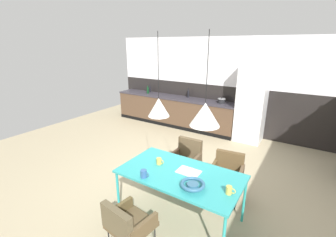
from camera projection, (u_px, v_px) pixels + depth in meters
The scene contains 20 objects.
ground_plane at pixel (167, 182), 4.27m from camera, with size 9.62×9.62×0.00m, color tan.
back_wall_splashback_dark at pixel (227, 109), 6.62m from camera, with size 7.40×0.12×1.32m, color black.
back_wall_panel_upper at pixel (231, 62), 6.21m from camera, with size 7.40×0.12×1.32m, color white.
kitchen_counter at pixel (173, 111), 7.21m from camera, with size 3.96×0.63×0.90m.
refrigerator_column at pixel (252, 102), 5.84m from camera, with size 0.67×0.60×2.06m, color silver.
dining_table at pixel (180, 176), 3.19m from camera, with size 1.68×0.92×0.75m.
armchair_near_window at pixel (228, 170), 3.73m from camera, with size 0.54×0.52×0.76m.
armchair_by_stool at pixel (126, 223), 2.63m from camera, with size 0.54×0.53×0.76m.
armchair_head_of_table at pixel (187, 156), 4.18m from camera, with size 0.50×0.48×0.80m.
fruit_bowl at pixel (193, 185), 2.83m from camera, with size 0.31×0.31×0.08m.
open_book at pixel (189, 172), 3.20m from camera, with size 0.32×0.22×0.02m.
mug_white_ceramic at pixel (229, 190), 2.72m from camera, with size 0.12×0.07×0.10m.
mug_wide_latte at pixel (144, 174), 3.06m from camera, with size 0.13×0.09×0.11m.
mug_short_terracotta at pixel (159, 161), 3.39m from camera, with size 0.12×0.08×0.10m.
cooking_pot at pixel (221, 101), 6.30m from camera, with size 0.21×0.21×0.15m.
bottle_wine_green at pixel (150, 89), 7.70m from camera, with size 0.06×0.06×0.26m.
bottle_spice_small at pixel (188, 94), 6.96m from camera, with size 0.06×0.06×0.28m.
bottle_vinegar_dark at pixel (148, 90), 7.53m from camera, with size 0.08×0.08×0.25m.
pendant_lamp_over_table_near at pixel (159, 107), 3.05m from camera, with size 0.29×0.29×1.07m.
pendant_lamp_over_table_far at pixel (205, 114), 2.69m from camera, with size 0.36×0.36×1.08m.
Camera 1 is at (2.01, -3.10, 2.45)m, focal length 24.56 mm.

